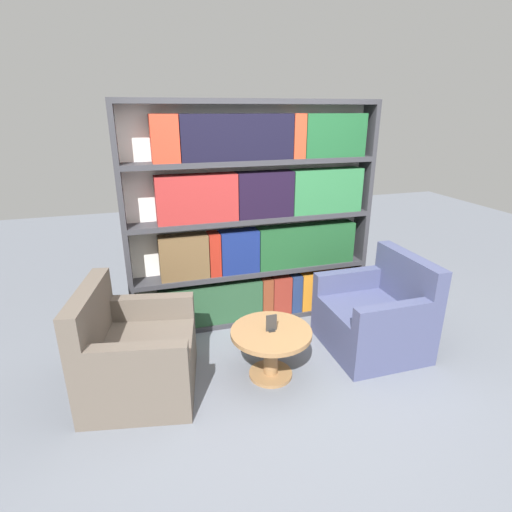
% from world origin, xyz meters
% --- Properties ---
extents(ground_plane, '(14.00, 14.00, 0.00)m').
position_xyz_m(ground_plane, '(0.00, 0.00, 0.00)').
color(ground_plane, slate).
extents(bookshelf, '(2.60, 0.30, 2.33)m').
position_xyz_m(bookshelf, '(0.06, 1.35, 1.13)').
color(bookshelf, silver).
rests_on(bookshelf, ground_plane).
extents(armchair_left, '(1.02, 1.06, 0.93)m').
position_xyz_m(armchair_left, '(-1.28, 0.45, 0.32)').
color(armchair_left, brown).
rests_on(armchair_left, ground_plane).
extents(armchair_right, '(0.86, 0.92, 0.93)m').
position_xyz_m(armchair_right, '(0.98, 0.44, 0.32)').
color(armchair_right, '#42476B').
rests_on(armchair_right, ground_plane).
extents(coffee_table, '(0.70, 0.70, 0.45)m').
position_xyz_m(coffee_table, '(-0.15, 0.30, 0.32)').
color(coffee_table, olive).
rests_on(coffee_table, ground_plane).
extents(table_sign, '(0.09, 0.06, 0.15)m').
position_xyz_m(table_sign, '(-0.15, 0.30, 0.52)').
color(table_sign, black).
rests_on(table_sign, coffee_table).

